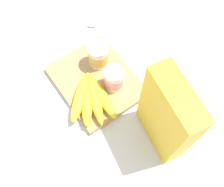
{
  "coord_description": "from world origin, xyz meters",
  "views": [
    {
      "loc": [
        0.38,
        -0.2,
        0.8
      ],
      "look_at": [
        0.09,
        0.0,
        0.07
      ],
      "focal_mm": 42.92,
      "sensor_mm": 36.0,
      "label": 1
    }
  ],
  "objects_px": {
    "cutting_board": "(96,81)",
    "cereal_box": "(167,118)",
    "yogurt_cup_back": "(114,79)",
    "yogurt_cup_front": "(98,55)",
    "spoon": "(85,26)",
    "banana_bunch": "(91,97)"
  },
  "relations": [
    {
      "from": "cereal_box",
      "to": "spoon",
      "type": "height_order",
      "value": "cereal_box"
    },
    {
      "from": "yogurt_cup_back",
      "to": "spoon",
      "type": "height_order",
      "value": "yogurt_cup_back"
    },
    {
      "from": "yogurt_cup_back",
      "to": "yogurt_cup_front",
      "type": "bearing_deg",
      "value": 174.71
    },
    {
      "from": "yogurt_cup_front",
      "to": "cutting_board",
      "type": "bearing_deg",
      "value": -41.8
    },
    {
      "from": "cereal_box",
      "to": "banana_bunch",
      "type": "xyz_separation_m",
      "value": [
        -0.21,
        -0.11,
        -0.11
      ]
    },
    {
      "from": "cutting_board",
      "to": "yogurt_cup_front",
      "type": "xyz_separation_m",
      "value": [
        -0.05,
        0.05,
        0.05
      ]
    },
    {
      "from": "banana_bunch",
      "to": "spoon",
      "type": "distance_m",
      "value": 0.31
    },
    {
      "from": "cutting_board",
      "to": "banana_bunch",
      "type": "distance_m",
      "value": 0.08
    },
    {
      "from": "yogurt_cup_back",
      "to": "cereal_box",
      "type": "bearing_deg",
      "value": 4.91
    },
    {
      "from": "cutting_board",
      "to": "yogurt_cup_back",
      "type": "bearing_deg",
      "value": 36.51
    },
    {
      "from": "cutting_board",
      "to": "spoon",
      "type": "height_order",
      "value": "cutting_board"
    },
    {
      "from": "banana_bunch",
      "to": "spoon",
      "type": "relative_size",
      "value": 1.59
    },
    {
      "from": "banana_bunch",
      "to": "cutting_board",
      "type": "bearing_deg",
      "value": 133.53
    },
    {
      "from": "cereal_box",
      "to": "spoon",
      "type": "xyz_separation_m",
      "value": [
        -0.48,
        0.04,
        -0.14
      ]
    },
    {
      "from": "cereal_box",
      "to": "yogurt_cup_front",
      "type": "height_order",
      "value": "cereal_box"
    },
    {
      "from": "cutting_board",
      "to": "cereal_box",
      "type": "height_order",
      "value": "cereal_box"
    },
    {
      "from": "banana_bunch",
      "to": "yogurt_cup_front",
      "type": "bearing_deg",
      "value": 135.82
    },
    {
      "from": "cutting_board",
      "to": "banana_bunch",
      "type": "height_order",
      "value": "banana_bunch"
    },
    {
      "from": "banana_bunch",
      "to": "yogurt_cup_back",
      "type": "bearing_deg",
      "value": 89.96
    },
    {
      "from": "cereal_box",
      "to": "spoon",
      "type": "bearing_deg",
      "value": -175.23
    },
    {
      "from": "yogurt_cup_front",
      "to": "banana_bunch",
      "type": "distance_m",
      "value": 0.14
    },
    {
      "from": "cutting_board",
      "to": "yogurt_cup_front",
      "type": "distance_m",
      "value": 0.09
    }
  ]
}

